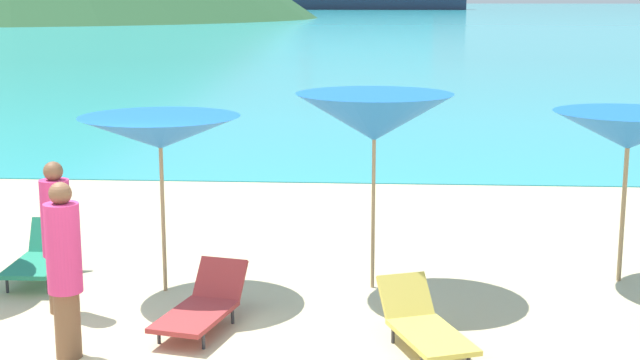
{
  "coord_description": "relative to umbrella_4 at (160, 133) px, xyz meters",
  "views": [
    {
      "loc": [
        2.63,
        -7.8,
        3.37
      ],
      "look_at": [
        1.91,
        2.96,
        1.2
      ],
      "focal_mm": 51.32,
      "sensor_mm": 36.0,
      "label": 1
    }
  ],
  "objects": [
    {
      "name": "lounge_chair_6",
      "position": [
        -1.58,
        0.29,
        -1.57
      ],
      "size": [
        0.59,
        1.27,
        0.66
      ],
      "rotation": [
        0.0,
        0.0,
        0.03
      ],
      "color": "#268C66",
      "rests_on": "ground_plane"
    },
    {
      "name": "lounge_chair_4",
      "position": [
        0.68,
        -1.2,
        -1.61
      ],
      "size": [
        0.85,
        1.44,
        0.59
      ],
      "rotation": [
        0.0,
        0.0,
        -0.23
      ],
      "color": "#A53333",
      "rests_on": "ground_plane"
    },
    {
      "name": "umbrella_5",
      "position": [
        2.41,
        0.28,
        0.16
      ],
      "size": [
        1.92,
        1.92,
        2.29
      ],
      "color": "#9E7F59",
      "rests_on": "ground_plane"
    },
    {
      "name": "lounge_chair_7",
      "position": [
        2.92,
        -1.6,
        -1.62
      ],
      "size": [
        0.98,
        1.47,
        0.58
      ],
      "rotation": [
        0.0,
        0.0,
        0.36
      ],
      "color": "#D8BF4C",
      "rests_on": "ground_plane"
    },
    {
      "name": "umbrella_6",
      "position": [
        5.38,
        0.74,
        -0.03
      ],
      "size": [
        1.89,
        1.89,
        2.05
      ],
      "color": "#9E7F59",
      "rests_on": "ground_plane"
    },
    {
      "name": "beachgoer_3",
      "position": [
        -0.96,
        -0.81,
        -0.98
      ],
      "size": [
        0.31,
        0.31,
        1.66
      ],
      "rotation": [
        0.0,
        0.0,
        3.0
      ],
      "color": "brown",
      "rests_on": "ground_plane"
    },
    {
      "name": "ocean_water",
      "position": [
        -0.15,
        226.35,
        -1.85
      ],
      "size": [
        650.0,
        440.0,
        0.02
      ],
      "primitive_type": "cube",
      "color": "#2DADBC",
      "rests_on": "ground_plane"
    },
    {
      "name": "umbrella_4",
      "position": [
        0.0,
        0.0,
        0.0
      ],
      "size": [
        1.96,
        1.96,
        2.05
      ],
      "color": "#9E7F59",
      "rests_on": "ground_plane"
    },
    {
      "name": "beachgoer_2",
      "position": [
        -0.45,
        -2.05,
        -0.96
      ],
      "size": [
        0.32,
        0.32,
        1.7
      ],
      "rotation": [
        0.0,
        0.0,
        6.25
      ],
      "color": "brown",
      "rests_on": "ground_plane"
    },
    {
      "name": "ground_plane",
      "position": [
        -0.15,
        7.73,
        -2.01
      ],
      "size": [
        50.0,
        100.0,
        0.3
      ],
      "primitive_type": "cube",
      "color": "beige"
    }
  ]
}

